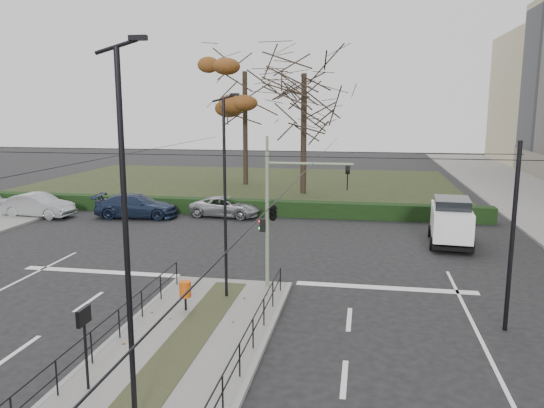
{
  "coord_description": "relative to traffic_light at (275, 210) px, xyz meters",
  "views": [
    {
      "loc": [
        5.06,
        -14.89,
        6.95
      ],
      "look_at": [
        0.99,
        8.21,
        2.69
      ],
      "focal_mm": 35.0,
      "sensor_mm": 36.0,
      "label": 1
    }
  ],
  "objects": [
    {
      "name": "bare_tree_center",
      "position": [
        -1.64,
        23.22,
        5.77
      ],
      "size": [
        7.8,
        7.8,
        12.66
      ],
      "color": "black",
      "rests_on": "park"
    },
    {
      "name": "median_railing",
      "position": [
        -1.76,
        -7.1,
        -2.18
      ],
      "size": [
        4.14,
        13.24,
        0.92
      ],
      "color": "black",
      "rests_on": "median_island"
    },
    {
      "name": "median_island",
      "position": [
        -1.76,
        -7.0,
        -3.09
      ],
      "size": [
        4.4,
        15.0,
        0.14
      ],
      "primitive_type": "cube",
      "color": "slate",
      "rests_on": "ground"
    },
    {
      "name": "hedge",
      "position": [
        -7.76,
        14.1,
        -2.66
      ],
      "size": [
        38.0,
        1.0,
        1.0
      ],
      "primitive_type": "cube",
      "color": "black",
      "rests_on": "ground"
    },
    {
      "name": "ground",
      "position": [
        -1.76,
        -4.5,
        -3.16
      ],
      "size": [
        140.0,
        140.0,
        0.0
      ],
      "primitive_type": "plane",
      "color": "black",
      "rests_on": "ground"
    },
    {
      "name": "parked_car_second",
      "position": [
        -17.36,
        11.03,
        -2.39
      ],
      "size": [
        4.76,
        1.99,
        1.53
      ],
      "primitive_type": "imported",
      "rotation": [
        0.0,
        0.0,
        1.49
      ],
      "color": "#95989C",
      "rests_on": "ground"
    },
    {
      "name": "streetlamp_median_near",
      "position": [
        -1.45,
        -9.54,
        1.14
      ],
      "size": [
        0.68,
        0.14,
        8.17
      ],
      "color": "black",
      "rests_on": "median_island"
    },
    {
      "name": "streetlamp_median_far",
      "position": [
        -1.55,
        -1.44,
        0.7
      ],
      "size": [
        0.61,
        0.12,
        7.31
      ],
      "color": "black",
      "rests_on": "median_island"
    },
    {
      "name": "white_van",
      "position": [
        7.74,
        8.4,
        -1.9
      ],
      "size": [
        2.37,
        4.65,
        2.41
      ],
      "color": "white",
      "rests_on": "ground"
    },
    {
      "name": "litter_bin",
      "position": [
        -2.59,
        -2.99,
        -2.29
      ],
      "size": [
        0.4,
        0.4,
        1.02
      ],
      "color": "black",
      "rests_on": "median_island"
    },
    {
      "name": "parked_car_third",
      "position": [
        -11.05,
        11.98,
        -2.4
      ],
      "size": [
        5.44,
        2.64,
        1.52
      ],
      "primitive_type": "imported",
      "rotation": [
        0.0,
        0.0,
        1.67
      ],
      "color": "#1B263F",
      "rests_on": "ground"
    },
    {
      "name": "traffic_light",
      "position": [
        0.0,
        0.0,
        0.0
      ],
      "size": [
        3.53,
        2.02,
        5.19
      ],
      "color": "slate",
      "rests_on": "median_island"
    },
    {
      "name": "parked_car_fourth",
      "position": [
        -5.49,
        13.32,
        -2.52
      ],
      "size": [
        4.82,
        2.62,
        1.28
      ],
      "primitive_type": "imported",
      "rotation": [
        0.0,
        0.0,
        1.46
      ],
      "color": "#95989C",
      "rests_on": "ground"
    },
    {
      "name": "bare_tree_near",
      "position": [
        -1.59,
        23.05,
        4.26
      ],
      "size": [
        5.83,
        5.83,
        10.51
      ],
      "color": "black",
      "rests_on": "park"
    },
    {
      "name": "info_panel",
      "position": [
        -3.25,
        -8.34,
        -1.37
      ],
      "size": [
        0.12,
        0.55,
        2.1
      ],
      "color": "black",
      "rests_on": "median_island"
    },
    {
      "name": "park",
      "position": [
        -7.76,
        27.5,
        -3.11
      ],
      "size": [
        38.0,
        26.0,
        0.1
      ],
      "primitive_type": "cube",
      "color": "black",
      "rests_on": "ground"
    },
    {
      "name": "rust_tree",
      "position": [
        -7.35,
        27.25,
        6.93
      ],
      "size": [
        8.38,
        8.38,
        13.16
      ],
      "color": "black",
      "rests_on": "park"
    },
    {
      "name": "catenary",
      "position": [
        -1.76,
        -2.88,
        0.26
      ],
      "size": [
        20.0,
        34.0,
        6.0
      ],
      "color": "black",
      "rests_on": "ground"
    }
  ]
}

